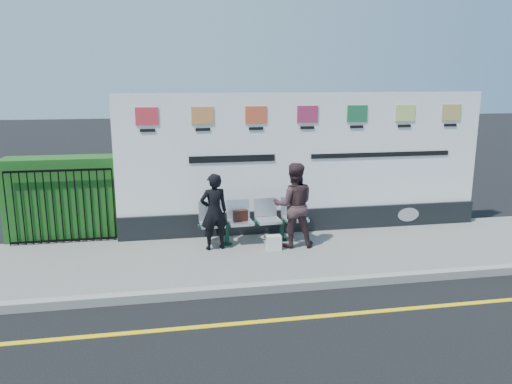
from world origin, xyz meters
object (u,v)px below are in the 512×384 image
woman_right (294,205)px  billboard (305,172)px  woman_left (214,212)px  bench (254,231)px

woman_right → billboard: bearing=-110.3°
woman_left → woman_right: (1.57, -0.11, 0.09)m
woman_left → woman_right: bearing=165.2°
billboard → woman_right: billboard is taller
billboard → woman_right: bearing=-116.8°
bench → woman_right: 1.01m
bench → woman_right: woman_right is taller
bench → woman_right: size_ratio=1.31×
woman_left → woman_right: 1.57m
woman_left → bench: bearing=-174.7°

